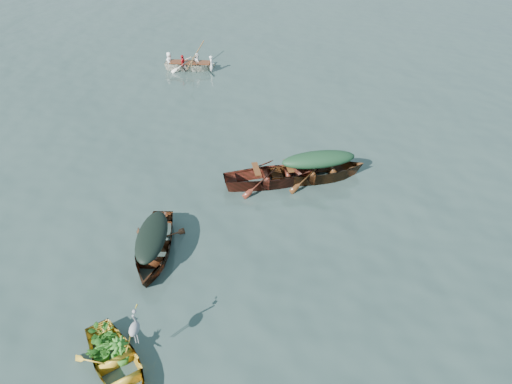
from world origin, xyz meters
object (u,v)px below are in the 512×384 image
green_tarp_boat (317,179)px  rowed_boat (191,70)px  heron (135,333)px  yellow_dinghy (119,372)px  open_wooden_boat (272,184)px  dark_covered_boat (155,255)px

green_tarp_boat → rowed_boat: green_tarp_boat is taller
green_tarp_boat → rowed_boat: (-6.58, 8.97, 0.00)m
heron → yellow_dinghy: bearing=-174.8°
rowed_boat → open_wooden_boat: bearing=-154.4°
open_wooden_boat → heron: 7.72m
yellow_dinghy → open_wooden_boat: open_wooden_boat is taller
green_tarp_boat → open_wooden_boat: (-1.51, -0.49, 0.00)m
dark_covered_boat → open_wooden_boat: size_ratio=0.87×
open_wooden_boat → rowed_boat: (-5.08, 9.46, 0.00)m
rowed_boat → heron: size_ratio=3.97×
open_wooden_boat → heron: bearing=145.1°
rowed_boat → dark_covered_boat: bearing=-173.7°
open_wooden_boat → rowed_boat: bearing=10.7°
yellow_dinghy → heron: size_ratio=3.57×
yellow_dinghy → rowed_boat: 17.35m
green_tarp_boat → open_wooden_boat: bearing=90.0°
open_wooden_boat → heron: size_ratio=4.99×
green_tarp_boat → yellow_dinghy: bearing=135.1°
yellow_dinghy → dark_covered_boat: bearing=53.2°
yellow_dinghy → heron: heron is taller
dark_covered_boat → heron: (0.69, -3.39, 0.91)m
open_wooden_boat → rowed_boat: open_wooden_boat is taller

